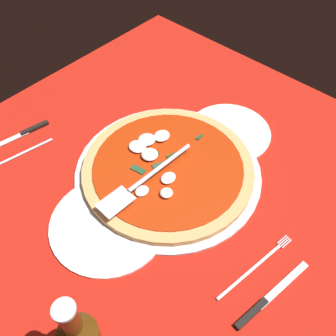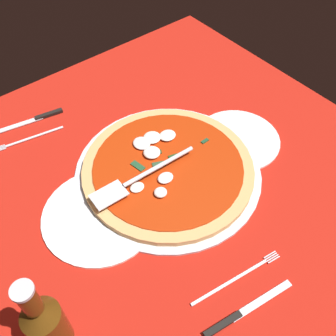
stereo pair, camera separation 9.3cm
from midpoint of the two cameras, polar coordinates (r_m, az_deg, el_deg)
ground_plane at (r=93.80cm, az=2.79°, el=-1.66°), size 106.00×106.00×0.80cm
pizza_pan at (r=93.79cm, az=2.82°, el=-0.77°), size 44.49×44.49×1.06cm
dinner_plate_left at (r=87.06cm, az=-6.88°, el=-7.07°), size 25.53×25.53×1.00cm
dinner_plate_right at (r=103.40cm, az=12.64°, el=3.90°), size 21.66×21.66×1.00cm
pizza at (r=92.74cm, az=2.77°, el=-0.13°), size 40.81×40.81×3.19cm
pizza_server at (r=87.61cm, az=-0.95°, el=-1.41°), size 26.84×5.26×1.00cm
place_setting_near at (r=80.26cm, az=13.74°, el=-18.03°), size 22.76×15.71×1.40cm
place_setting_far at (r=108.41cm, az=-16.90°, el=5.26°), size 22.96×17.59×1.40cm
beer_bottle at (r=69.74cm, az=-13.67°, el=-21.38°), size 6.55×6.55×21.80cm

